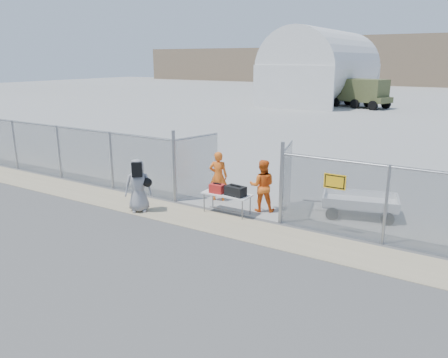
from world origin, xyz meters
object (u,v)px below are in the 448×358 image
Objects in this scene: folding_table at (227,203)px; utility_trailer at (360,205)px; visitor at (138,185)px; security_worker_right at (262,186)px; security_worker_left at (218,176)px.

utility_trailer reaches higher than folding_table.
utility_trailer is at bearing -11.30° from visitor.
security_worker_right is 4.01m from visitor.
visitor is at bearing 7.41° from security_worker_right.
security_worker_left is 2.82m from visitor.
folding_table is at bearing -166.22° from utility_trailer.
security_worker_right is (0.85, 0.80, 0.52)m from folding_table.
visitor reaches higher than folding_table.
visitor is at bearing -153.12° from folding_table.
folding_table is 4.21m from utility_trailer.
folding_table is at bearing 18.54° from security_worker_right.
visitor is (-3.40, -2.13, 0.02)m from security_worker_right.
visitor reaches higher than security_worker_right.
visitor reaches higher than security_worker_left.
utility_trailer is (3.69, 2.02, 0.02)m from folding_table.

